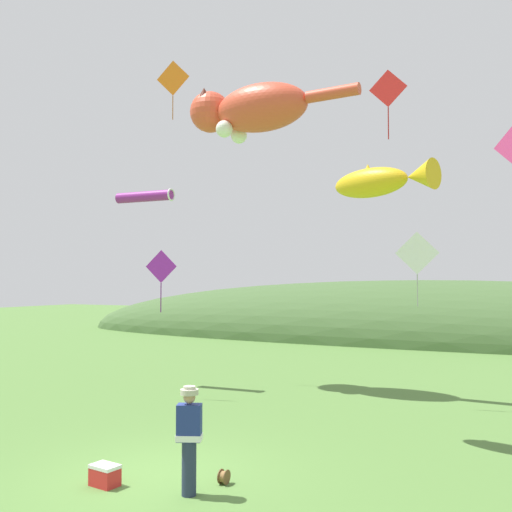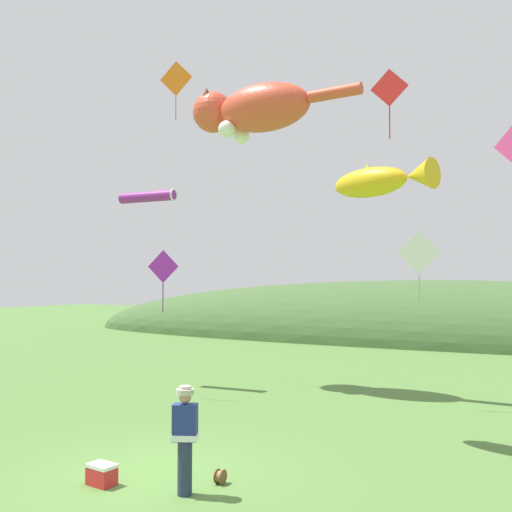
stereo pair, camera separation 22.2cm
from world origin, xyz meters
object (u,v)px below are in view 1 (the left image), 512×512
at_px(picnic_cooler, 105,475).
at_px(kite_diamond_red, 388,89).
at_px(kite_diamond_white, 417,254).
at_px(kite_tube_streamer, 145,197).
at_px(kite_diamond_orange, 173,78).
at_px(kite_giant_cat, 250,110).
at_px(kite_spool, 224,477).
at_px(kite_diamond_violet, 161,267).
at_px(kite_fish_windsock, 381,181).
at_px(festival_attendant, 189,436).

xyz_separation_m(picnic_cooler, kite_diamond_red, (3.18, 7.69, 8.63)).
height_order(picnic_cooler, kite_diamond_white, kite_diamond_white).
height_order(kite_tube_streamer, kite_diamond_orange, kite_diamond_orange).
bearing_deg(kite_giant_cat, kite_spool, -66.09).
height_order(kite_diamond_white, kite_diamond_orange, kite_diamond_orange).
relative_size(kite_diamond_white, kite_diamond_violet, 1.11).
relative_size(kite_fish_windsock, kite_diamond_white, 1.23).
relative_size(kite_fish_windsock, kite_tube_streamer, 1.17).
relative_size(picnic_cooler, kite_tube_streamer, 0.24).
xyz_separation_m(kite_tube_streamer, kite_diamond_orange, (0.22, 1.31, 4.54)).
bearing_deg(kite_fish_windsock, kite_diamond_violet, 165.49).
relative_size(kite_tube_streamer, kite_diamond_orange, 1.01).
distance_m(picnic_cooler, kite_fish_windsock, 8.19).
distance_m(kite_diamond_violet, kite_diamond_red, 8.40).
height_order(kite_spool, kite_tube_streamer, kite_tube_streamer).
bearing_deg(kite_fish_windsock, kite_tube_streamer, 159.63).
distance_m(kite_fish_windsock, kite_diamond_white, 4.19).
distance_m(kite_fish_windsock, kite_diamond_red, 4.27).
xyz_separation_m(kite_diamond_violet, kite_diamond_orange, (-1.52, 2.77, 7.04)).
xyz_separation_m(kite_diamond_orange, kite_diamond_red, (8.29, -1.71, -2.18)).
height_order(kite_giant_cat, kite_fish_windsock, kite_giant_cat).
relative_size(festival_attendant, kite_fish_windsock, 0.68).
relative_size(festival_attendant, kite_diamond_red, 0.91).
xyz_separation_m(kite_spool, kite_diamond_red, (1.39, 6.72, 8.68)).
bearing_deg(kite_diamond_red, kite_diamond_orange, 168.32).
distance_m(kite_spool, picnic_cooler, 2.04).
height_order(kite_giant_cat, kite_diamond_orange, kite_diamond_orange).
distance_m(festival_attendant, kite_giant_cat, 13.00).
bearing_deg(picnic_cooler, kite_diamond_white, 66.80).
distance_m(festival_attendant, kite_diamond_white, 9.32).
distance_m(kite_spool, kite_diamond_orange, 15.39).
relative_size(kite_diamond_violet, kite_diamond_orange, 0.87).
distance_m(festival_attendant, kite_tube_streamer, 11.77).
relative_size(festival_attendant, kite_diamond_orange, 0.80).
bearing_deg(kite_diamond_orange, kite_diamond_white, -4.66).
distance_m(festival_attendant, kite_diamond_orange, 15.11).
relative_size(kite_tube_streamer, kite_diamond_violet, 1.16).
bearing_deg(kite_diamond_red, festival_attendant, -102.50).
relative_size(festival_attendant, kite_diamond_white, 0.84).
distance_m(kite_tube_streamer, kite_diamond_red, 8.84).
distance_m(festival_attendant, picnic_cooler, 1.74).
bearing_deg(kite_diamond_red, kite_diamond_violet, -171.12).
bearing_deg(kite_diamond_red, kite_fish_windsock, -80.67).
distance_m(picnic_cooler, kite_diamond_white, 10.31).
relative_size(kite_tube_streamer, kite_diamond_red, 1.14).
relative_size(picnic_cooler, kite_diamond_orange, 0.24).
height_order(kite_diamond_violet, kite_diamond_red, kite_diamond_red).
bearing_deg(festival_attendant, kite_fish_windsock, 64.63).
distance_m(picnic_cooler, kite_giant_cat, 13.38).
bearing_deg(kite_spool, kite_giant_cat, 113.91).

